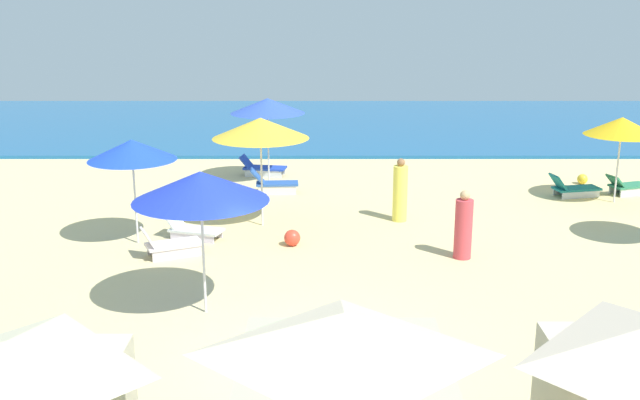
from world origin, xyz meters
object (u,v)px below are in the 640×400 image
Objects in this scene: lounge_chair_1_1 at (623,186)px; beachgoer_4 at (460,227)px; lounge_chair_3_1 at (166,245)px; beach_ball_0 at (579,179)px; umbrella_4 at (197,186)px; beachgoer_1 at (397,192)px; lounge_chair_1_0 at (569,188)px; lounge_chair_3_0 at (189,230)px; lounge_chair_2_1 at (270,184)px; umbrella_1 at (618,126)px; umbrella_2 at (264,106)px; umbrella_5 at (257,128)px; umbrella_3 at (128,150)px; lounge_chair_2_0 at (258,168)px; beach_ball_1 at (289,238)px.

lounge_chair_1_1 is 0.89× the size of beachgoer_4.
lounge_chair_3_1 reaches higher than beach_ball_0.
beachgoer_1 is at bearing 54.34° from umbrella_4.
beachgoer_4 is (-4.23, -5.34, 0.48)m from lounge_chair_1_0.
beach_ball_0 is (5.01, 6.82, -0.56)m from beachgoer_4.
lounge_chair_3_0 is 1.32m from lounge_chair_3_1.
lounge_chair_2_1 is at bearing -3.84° from lounge_chair_3_0.
umbrella_1 is 7.16m from beachgoer_4.
umbrella_2 is (-9.06, 1.72, 2.18)m from lounge_chair_1_0.
lounge_chair_1_0 is at bearing -89.02° from lounge_chair_3_1.
lounge_chair_1_0 is at bearing -16.84° from beachgoer_1.
lounge_chair_2_1 is 0.97× the size of lounge_chair_3_0.
umbrella_5 is at bearing 145.24° from beachgoer_1.
umbrella_3 is at bearing 89.10° from lounge_chair_1_1.
lounge_chair_2_1 reaches higher than lounge_chair_1_1.
umbrella_2 is 1.69× the size of beachgoer_4.
lounge_chair_2_1 is (-9.81, 1.05, -1.91)m from umbrella_1.
umbrella_2 is at bearing 6.54° from lounge_chair_2_1.
lounge_chair_2_0 is 7.62m from umbrella_3.
umbrella_5 is 5.61m from beachgoer_4.
umbrella_5 is at bearing 26.22° from umbrella_3.
umbrella_4 is (-0.24, -10.99, 2.18)m from lounge_chair_2_0.
lounge_chair_3_0 is at bearing 98.09° from lounge_chair_1_0.
umbrella_5 reaches higher than lounge_chair_1_0.
lounge_chair_3_0 is at bearing 154.47° from beachgoer_1.
umbrella_3 reaches higher than lounge_chair_1_1.
beach_ball_0 is at bearing 24.15° from umbrella_5.
lounge_chair_3_0 is 2.51m from beach_ball_1.
lounge_chair_1_0 reaches higher than beach_ball_0.
beach_ball_1 is at bearing 68.92° from umbrella_4.
lounge_chair_2_1 is at bearing -109.77° from beachgoer_4.
umbrella_4 is at bearing -29.17° from beachgoer_4.
lounge_chair_1_1 is (0.70, 0.87, -1.94)m from umbrella_1.
beachgoer_4 is (5.12, -7.98, 0.47)m from lounge_chair_2_0.
umbrella_4 reaches higher than lounge_chair_1_1.
lounge_chair_1_0 is 5.91m from beachgoer_1.
lounge_chair_1_1 is 3.61× the size of beach_ball_1.
lounge_chair_2_0 is at bearing 86.68° from beachgoer_1.
umbrella_1 is at bearing 15.89° from umbrella_3.
beach_ball_1 is at bearing -160.50° from lounge_chair_2_0.
lounge_chair_2_1 is 3.71× the size of beach_ball_1.
lounge_chair_2_0 is at bearing 173.47° from beach_ball_0.
beach_ball_1 is (3.71, -0.21, -2.07)m from umbrella_3.
lounge_chair_2_0 is 11.21m from umbrella_4.
lounge_chair_1_0 reaches higher than beach_ball_1.
umbrella_5 is (0.66, 5.48, 0.10)m from umbrella_4.
umbrella_4 reaches higher than beachgoer_1.
umbrella_4 is 1.72× the size of beachgoer_4.
umbrella_3 is 7.80m from beachgoer_4.
lounge_chair_2_1 is 7.37m from beachgoer_4.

